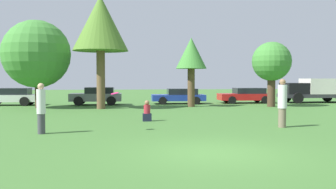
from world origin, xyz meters
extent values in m
plane|color=#3D6B2D|center=(0.00, 0.00, 0.00)|extent=(120.00, 120.00, 0.00)
cylinder|color=#3F3F47|center=(-5.35, 4.13, 0.36)|extent=(0.27, 0.27, 0.73)
cylinder|color=silver|center=(-5.35, 4.13, 1.17)|extent=(0.31, 0.31, 0.89)
sphere|color=tan|center=(-5.35, 4.13, 1.72)|extent=(0.23, 0.23, 0.23)
cylinder|color=#726651|center=(4.07, 4.76, 0.39)|extent=(0.31, 0.31, 0.79)
cylinder|color=silver|center=(4.07, 4.76, 1.27)|extent=(0.37, 0.37, 0.96)
sphere|color=#8C6647|center=(4.07, 4.76, 1.86)|extent=(0.25, 0.25, 0.25)
cylinder|color=#F21E72|center=(-2.72, 4.41, 1.44)|extent=(0.30, 0.30, 0.11)
cube|color=#191E33|center=(-1.28, 7.69, 0.18)|extent=(0.41, 0.34, 0.36)
cylinder|color=#A52633|center=(-1.28, 7.69, 0.56)|extent=(0.31, 0.31, 0.41)
sphere|color=#8C6647|center=(-1.28, 7.69, 0.87)|extent=(0.22, 0.22, 0.22)
cylinder|color=#473323|center=(-8.18, 16.52, 1.21)|extent=(0.27, 0.27, 2.42)
sphere|color=#3D7F33|center=(-8.18, 16.52, 3.68)|extent=(4.60, 4.60, 4.60)
cylinder|color=brown|center=(-3.81, 15.25, 1.92)|extent=(0.56, 0.56, 3.84)
cone|color=#4C7528|center=(-3.81, 15.25, 5.66)|extent=(3.66, 3.66, 3.66)
cylinder|color=brown|center=(2.48, 16.36, 1.36)|extent=(0.51, 0.51, 2.72)
cone|color=#3D7F33|center=(2.48, 16.36, 3.82)|extent=(2.19, 2.19, 2.19)
cylinder|color=#473323|center=(8.20, 15.75, 1.24)|extent=(0.56, 0.56, 2.47)
sphere|color=#3D7F33|center=(8.20, 15.75, 3.24)|extent=(2.79, 2.79, 2.79)
cube|color=silver|center=(-10.74, 19.41, 0.55)|extent=(4.07, 1.77, 0.52)
cube|color=black|center=(-10.44, 19.40, 1.05)|extent=(2.25, 1.52, 0.50)
cylinder|color=black|center=(-9.52, 18.54, 0.34)|extent=(0.68, 0.21, 0.68)
cylinder|color=black|center=(-9.47, 20.20, 0.34)|extent=(0.68, 0.21, 0.68)
cube|color=slate|center=(-4.40, 19.15, 0.59)|extent=(3.93, 1.79, 0.58)
cube|color=black|center=(-4.11, 19.14, 1.11)|extent=(2.18, 1.54, 0.47)
cylinder|color=black|center=(-5.63, 18.34, 0.35)|extent=(0.70, 0.21, 0.69)
cylinder|color=black|center=(-5.58, 20.02, 0.35)|extent=(0.70, 0.21, 0.69)
cylinder|color=black|center=(-3.22, 18.28, 0.35)|extent=(0.70, 0.21, 0.69)
cylinder|color=black|center=(-3.17, 19.96, 0.35)|extent=(0.70, 0.21, 0.69)
cube|color=#1E389E|center=(2.03, 19.55, 0.50)|extent=(4.26, 1.97, 0.48)
cube|color=black|center=(2.34, 19.54, 0.97)|extent=(2.36, 1.70, 0.48)
cylinder|color=black|center=(0.70, 18.66, 0.31)|extent=(0.62, 0.23, 0.61)
cylinder|color=black|center=(0.75, 20.51, 0.31)|extent=(0.62, 0.23, 0.61)
cylinder|color=black|center=(3.31, 18.58, 0.31)|extent=(0.62, 0.23, 0.61)
cylinder|color=black|center=(3.36, 20.44, 0.31)|extent=(0.62, 0.23, 0.61)
cube|color=red|center=(7.64, 19.77, 0.52)|extent=(4.39, 2.01, 0.52)
cube|color=black|center=(7.96, 19.76, 1.01)|extent=(2.43, 1.73, 0.47)
cylinder|color=black|center=(6.27, 18.87, 0.31)|extent=(0.62, 0.22, 0.61)
cylinder|color=black|center=(6.32, 20.75, 0.31)|extent=(0.62, 0.22, 0.61)
cylinder|color=black|center=(8.95, 18.79, 0.31)|extent=(0.62, 0.22, 0.61)
cylinder|color=black|center=(9.01, 20.68, 0.31)|extent=(0.62, 0.22, 0.61)
cube|color=#2D2D33|center=(13.77, 19.70, 0.59)|extent=(6.00, 2.40, 0.30)
cube|color=black|center=(11.93, 19.75, 1.19)|extent=(1.96, 2.18, 0.91)
cube|color=beige|center=(14.60, 19.68, 1.38)|extent=(3.74, 2.34, 1.28)
cylinder|color=black|center=(11.67, 18.64, 0.44)|extent=(0.88, 0.25, 0.87)
cylinder|color=black|center=(11.73, 20.87, 0.44)|extent=(0.88, 0.25, 0.87)
cylinder|color=black|center=(15.44, 20.77, 0.44)|extent=(0.88, 0.25, 0.87)
camera|label=1|loc=(-2.48, -9.73, 1.99)|focal=39.79mm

